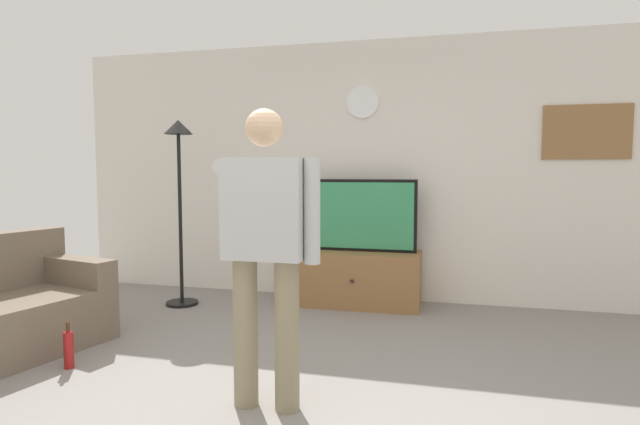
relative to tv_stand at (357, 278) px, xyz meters
name	(u,v)px	position (x,y,z in m)	size (l,w,h in m)	color
back_wall	(359,171)	(-0.05, 0.35, 1.08)	(6.40, 0.10, 2.70)	silver
tv_stand	(357,278)	(0.00, 0.00, 0.00)	(1.26, 0.54, 0.55)	olive
television	(358,215)	(0.00, 0.05, 0.64)	(1.18, 0.07, 0.73)	black
wall_clock	(363,102)	(0.00, 0.29, 1.80)	(0.33, 0.33, 0.03)	white
framed_picture	(587,132)	(2.13, 0.30, 1.45)	(0.77, 0.04, 0.51)	olive
floor_lamp	(179,173)	(-1.73, -0.42, 1.06)	(0.32, 0.32, 1.86)	black
person_standing_nearer_lamp	(266,239)	(-0.11, -2.32, 0.70)	(0.63, 0.78, 1.70)	gray
beverage_bottle	(69,349)	(-1.63, -2.12, -0.14)	(0.07, 0.07, 0.32)	maroon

